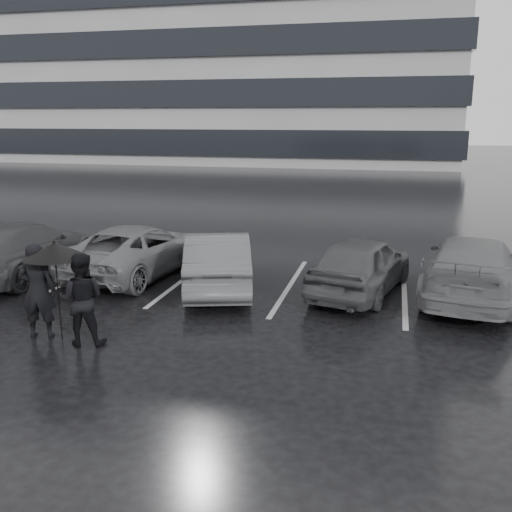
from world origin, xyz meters
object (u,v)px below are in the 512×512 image
object	(u,v)px
car_west_c	(22,249)
pedestrian_left	(38,290)
car_west_b	(138,249)
car_east	(472,268)
car_main	(361,264)
car_west_a	(218,260)
pedestrian_right	(81,299)

from	to	relation	value
car_west_c	pedestrian_left	xyz separation A→B (m)	(3.02, -3.76, 0.21)
car_west_b	car_east	distance (m)	8.47
car_east	car_west_b	bearing A→B (deg)	9.14
car_main	car_west_c	world-z (taller)	car_west_c
car_west_a	car_west_c	size ratio (longest dim) A/B	0.86
car_west_a	car_east	world-z (taller)	car_east
car_east	pedestrian_left	distance (m)	9.49
car_main	car_west_c	bearing A→B (deg)	17.51
car_east	pedestrian_right	bearing A→B (deg)	42.29
car_west_b	car_west_c	world-z (taller)	car_west_c
car_west_c	pedestrian_right	distance (m)	5.58
pedestrian_left	pedestrian_right	size ratio (longest dim) A/B	1.07
car_east	pedestrian_right	xyz separation A→B (m)	(-7.35, -4.66, 0.15)
car_main	pedestrian_right	bearing A→B (deg)	56.52
car_east	car_west_c	bearing A→B (deg)	13.86
car_west_a	car_west_b	bearing A→B (deg)	-34.62
car_east	pedestrian_left	bearing A→B (deg)	38.49
car_west_a	car_west_c	distance (m)	5.39
car_main	pedestrian_right	xyz separation A→B (m)	(-4.82, -4.45, 0.17)
car_main	pedestrian_left	distance (m)	7.24
pedestrian_right	car_west_a	bearing A→B (deg)	-122.46
car_west_a	car_west_b	world-z (taller)	car_west_a
car_main	pedestrian_right	world-z (taller)	pedestrian_right
car_west_a	car_east	xyz separation A→B (m)	(5.97, 0.68, 0.02)
car_west_a	pedestrian_left	size ratio (longest dim) A/B	2.30
car_west_b	car_west_a	bearing A→B (deg)	169.36
pedestrian_left	car_east	bearing A→B (deg)	-166.96
car_west_b	car_west_c	distance (m)	3.02
car_west_c	pedestrian_right	bearing A→B (deg)	135.87
car_main	car_west_c	xyz separation A→B (m)	(-8.82, -0.58, 0.03)
car_west_c	pedestrian_right	xyz separation A→B (m)	(4.01, -3.87, 0.14)
car_main	pedestrian_left	xyz separation A→B (m)	(-5.80, -4.33, 0.23)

